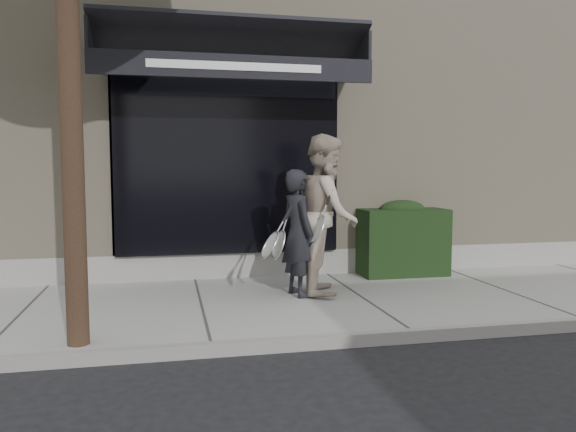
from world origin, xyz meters
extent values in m
plane|color=black|center=(0.00, 0.00, 0.00)|extent=(80.00, 80.00, 0.00)
cube|color=gray|center=(0.00, 0.00, 0.06)|extent=(20.00, 3.00, 0.12)
cube|color=gray|center=(0.00, -1.55, 0.07)|extent=(20.00, 0.10, 0.14)
cube|color=tan|center=(0.00, 5.00, 2.75)|extent=(14.00, 7.00, 5.50)
cube|color=gray|center=(0.00, 1.70, 0.25)|extent=(14.02, 0.42, 0.50)
cube|color=black|center=(-1.50, 1.55, 1.80)|extent=(3.20, 0.30, 2.60)
cube|color=gray|center=(-3.10, 1.70, 1.80)|extent=(0.08, 0.40, 2.60)
cube|color=gray|center=(0.10, 1.70, 1.80)|extent=(0.08, 0.40, 2.60)
cube|color=gray|center=(-1.50, 1.70, 3.14)|extent=(3.36, 0.40, 0.12)
cube|color=black|center=(-1.50, 1.00, 3.40)|extent=(3.60, 1.03, 0.55)
cube|color=black|center=(-1.50, 0.50, 3.01)|extent=(3.60, 0.05, 0.30)
cube|color=white|center=(-1.50, 0.47, 3.01)|extent=(2.20, 0.01, 0.10)
cube|color=black|center=(-3.28, 1.00, 3.32)|extent=(0.04, 1.00, 0.45)
cube|color=black|center=(0.28, 1.00, 3.32)|extent=(0.04, 1.00, 0.45)
cube|color=black|center=(1.10, 1.25, 0.62)|extent=(1.30, 0.70, 1.00)
ellipsoid|color=black|center=(1.10, 1.25, 1.12)|extent=(0.71, 0.38, 0.27)
cylinder|color=black|center=(-3.20, -1.30, 2.40)|extent=(0.20, 0.20, 4.80)
imported|color=black|center=(-0.76, 0.21, 0.92)|extent=(0.52, 0.66, 1.60)
torus|color=silver|center=(-1.06, -0.01, 0.81)|extent=(0.17, 0.32, 0.30)
cylinder|color=silver|center=(-1.06, -0.01, 0.81)|extent=(0.13, 0.28, 0.26)
cylinder|color=silver|center=(-1.06, -0.01, 0.81)|extent=(0.18, 0.05, 0.08)
cylinder|color=black|center=(-1.06, -0.01, 0.81)|extent=(0.20, 0.06, 0.09)
torus|color=silver|center=(-1.19, -0.14, 0.83)|extent=(0.22, 0.33, 0.27)
cylinder|color=silver|center=(-1.19, -0.14, 0.83)|extent=(0.18, 0.29, 0.23)
cylinder|color=silver|center=(-1.19, -0.14, 0.83)|extent=(0.17, 0.04, 0.11)
cylinder|color=black|center=(-1.19, -0.14, 0.83)|extent=(0.19, 0.06, 0.13)
imported|color=#BAA895|center=(-0.36, 0.31, 1.15)|extent=(1.00, 1.16, 2.05)
torus|color=silver|center=(-0.58, -0.06, 0.99)|extent=(0.17, 0.32, 0.29)
cylinder|color=silver|center=(-0.58, -0.06, 0.99)|extent=(0.13, 0.28, 0.25)
cylinder|color=silver|center=(-0.58, -0.06, 0.99)|extent=(0.18, 0.04, 0.09)
cylinder|color=black|center=(-0.58, -0.06, 0.99)|extent=(0.20, 0.05, 0.10)
camera|label=1|loc=(-2.37, -6.65, 1.75)|focal=35.00mm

